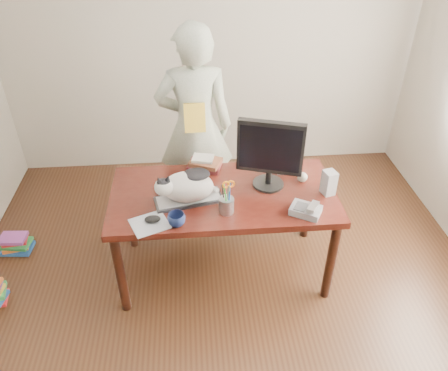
% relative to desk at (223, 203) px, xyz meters
% --- Properties ---
extents(room, '(4.50, 4.50, 4.50)m').
position_rel_desk_xyz_m(room, '(0.00, -0.68, 0.75)').
color(room, black).
rests_on(room, ground).
extents(desk, '(1.60, 0.80, 0.75)m').
position_rel_desk_xyz_m(desk, '(0.00, 0.00, 0.00)').
color(desk, black).
rests_on(desk, ground).
extents(keyboard, '(0.49, 0.26, 0.03)m').
position_rel_desk_xyz_m(keyboard, '(-0.25, -0.15, 0.16)').
color(keyboard, black).
rests_on(keyboard, desk).
extents(cat, '(0.45, 0.29, 0.26)m').
position_rel_desk_xyz_m(cat, '(-0.26, -0.16, 0.28)').
color(cat, silver).
rests_on(cat, keyboard).
extents(monitor, '(0.46, 0.28, 0.52)m').
position_rel_desk_xyz_m(monitor, '(0.33, -0.02, 0.44)').
color(monitor, black).
rests_on(monitor, desk).
extents(pen_cup, '(0.12, 0.12, 0.25)m').
position_rel_desk_xyz_m(pen_cup, '(0.00, -0.29, 0.22)').
color(pen_cup, '#9A9AA0').
rests_on(pen_cup, desk).
extents(mousepad, '(0.29, 0.28, 0.01)m').
position_rel_desk_xyz_m(mousepad, '(-0.50, -0.38, 0.15)').
color(mousepad, '#A4A8AF').
rests_on(mousepad, desk).
extents(mouse, '(0.12, 0.10, 0.04)m').
position_rel_desk_xyz_m(mouse, '(-0.48, -0.36, 0.17)').
color(mouse, black).
rests_on(mouse, mousepad).
extents(coffee_mug, '(0.16, 0.16, 0.09)m').
position_rel_desk_xyz_m(coffee_mug, '(-0.33, -0.40, 0.19)').
color(coffee_mug, '#0E1738').
rests_on(coffee_mug, desk).
extents(phone, '(0.24, 0.22, 0.09)m').
position_rel_desk_xyz_m(phone, '(0.53, -0.35, 0.18)').
color(phone, slate).
rests_on(phone, desk).
extents(speaker, '(0.10, 0.11, 0.18)m').
position_rel_desk_xyz_m(speaker, '(0.74, -0.14, 0.24)').
color(speaker, gray).
rests_on(speaker, desk).
extents(baseball, '(0.07, 0.07, 0.07)m').
position_rel_desk_xyz_m(baseball, '(0.59, 0.02, 0.18)').
color(baseball, beige).
rests_on(baseball, desk).
extents(book_stack, '(0.29, 0.25, 0.09)m').
position_rel_desk_xyz_m(book_stack, '(-0.12, 0.26, 0.19)').
color(book_stack, '#441216').
rests_on(book_stack, desk).
extents(calculator, '(0.17, 0.21, 0.06)m').
position_rel_desk_xyz_m(calculator, '(0.51, 0.19, 0.17)').
color(calculator, slate).
rests_on(calculator, desk).
extents(person, '(0.65, 0.43, 1.75)m').
position_rel_desk_xyz_m(person, '(-0.18, 0.69, 0.27)').
color(person, silver).
rests_on(person, ground).
extents(held_book, '(0.17, 0.10, 0.23)m').
position_rel_desk_xyz_m(held_book, '(-0.18, 0.52, 0.45)').
color(held_book, gold).
rests_on(held_book, person).
extents(book_pile_b, '(0.26, 0.20, 0.15)m').
position_rel_desk_xyz_m(book_pile_b, '(-1.72, 0.27, -0.53)').
color(book_pile_b, '#1A4B9C').
rests_on(book_pile_b, ground).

